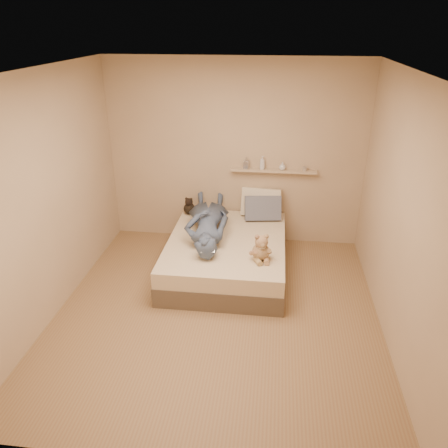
# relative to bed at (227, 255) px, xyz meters

# --- Properties ---
(room) EXTENTS (3.80, 3.80, 3.80)m
(room) POSITION_rel_bed_xyz_m (0.00, -0.93, 1.08)
(room) COLOR olive
(room) RESTS_ON ground
(bed) EXTENTS (1.50, 1.90, 0.45)m
(bed) POSITION_rel_bed_xyz_m (0.00, 0.00, 0.00)
(bed) COLOR brown
(bed) RESTS_ON floor
(game_console) EXTENTS (0.17, 0.09, 0.06)m
(game_console) POSITION_rel_bed_xyz_m (-0.15, -0.57, 0.37)
(game_console) COLOR silver
(game_console) RESTS_ON bed
(teddy_bear) EXTENTS (0.27, 0.28, 0.34)m
(teddy_bear) POSITION_rel_bed_xyz_m (0.46, -0.48, 0.37)
(teddy_bear) COLOR tan
(teddy_bear) RESTS_ON bed
(dark_plush) EXTENTS (0.17, 0.17, 0.26)m
(dark_plush) POSITION_rel_bed_xyz_m (-0.63, 0.74, 0.34)
(dark_plush) COLOR black
(dark_plush) RESTS_ON bed
(pillow_cream) EXTENTS (0.58, 0.32, 0.43)m
(pillow_cream) POSITION_rel_bed_xyz_m (0.40, 0.83, 0.43)
(pillow_cream) COLOR beige
(pillow_cream) RESTS_ON bed
(pillow_grey) EXTENTS (0.53, 0.31, 0.37)m
(pillow_grey) POSITION_rel_bed_xyz_m (0.43, 0.69, 0.40)
(pillow_grey) COLOR slate
(pillow_grey) RESTS_ON bed
(person) EXTENTS (0.74, 1.61, 0.37)m
(person) POSITION_rel_bed_xyz_m (-0.27, 0.14, 0.41)
(person) COLOR #414C67
(person) RESTS_ON bed
(wall_shelf) EXTENTS (1.20, 0.12, 0.03)m
(wall_shelf) POSITION_rel_bed_xyz_m (0.55, 0.91, 0.88)
(wall_shelf) COLOR tan
(wall_shelf) RESTS_ON wall_back
(shelf_bottles) EXTENTS (0.89, 0.10, 0.19)m
(shelf_bottles) POSITION_rel_bed_xyz_m (0.45, 0.91, 0.97)
(shelf_bottles) COLOR #BAB9BE
(shelf_bottles) RESTS_ON wall_shelf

